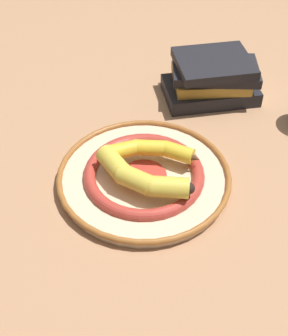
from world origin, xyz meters
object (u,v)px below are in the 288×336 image
Objects in this scene: banana_a at (138,176)px; decorative_bowl at (144,176)px; banana_b at (152,150)px; book_stack at (213,78)px.

decorative_bowl is at bearing 103.61° from banana_a.
book_stack reaches higher than banana_b.
book_stack is (0.26, 0.25, -0.00)m from banana_a.
decorative_bowl is 1.91× the size of banana_a.
book_stack is (0.24, 0.22, 0.03)m from decorative_bowl.
banana_a is 0.36m from book_stack.
banana_b is (0.03, 0.03, 0.03)m from decorative_bowl.
banana_b is 0.28m from book_stack.
decorative_bowl is at bearing -125.11° from book_stack.
book_stack reaches higher than decorative_bowl.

